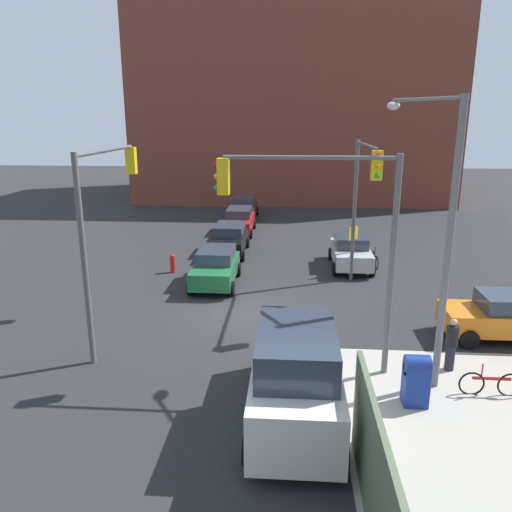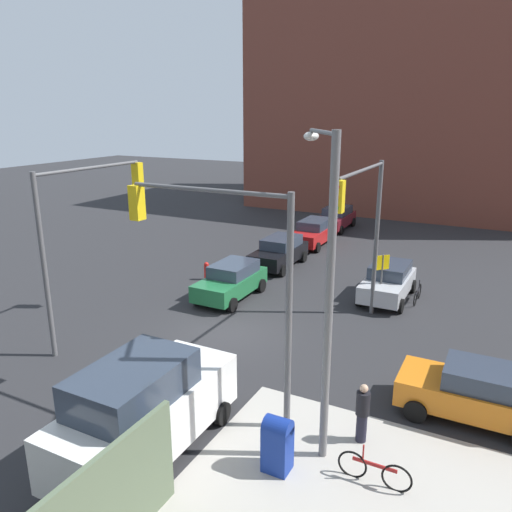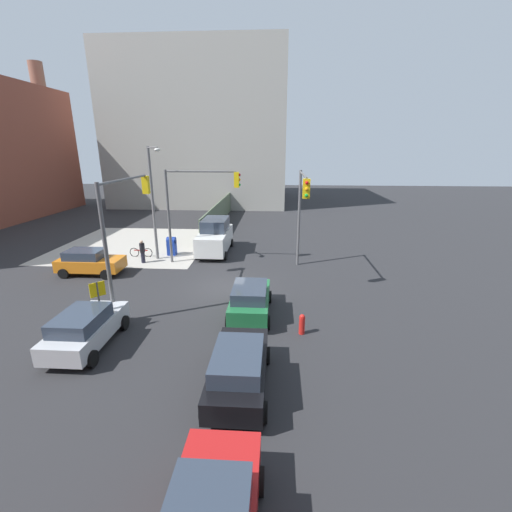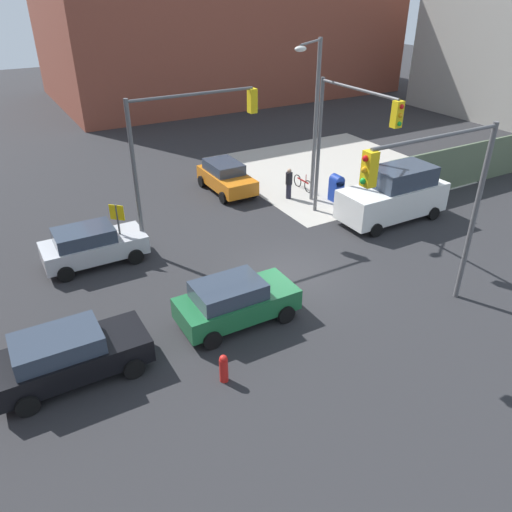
% 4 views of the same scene
% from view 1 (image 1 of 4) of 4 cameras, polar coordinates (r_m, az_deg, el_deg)
% --- Properties ---
extents(ground_plane, '(120.00, 120.00, 0.00)m').
position_cam_1_polar(ground_plane, '(19.83, -0.88, -6.45)').
color(ground_plane, '#28282B').
extents(building_brick_west, '(16.00, 28.00, 17.49)m').
position_cam_1_polar(building_brick_west, '(50.33, 4.27, 17.01)').
color(building_brick_west, brown).
rests_on(building_brick_west, ground).
extents(traffic_signal_nw_corner, '(5.73, 0.36, 6.50)m').
position_cam_1_polar(traffic_signal_nw_corner, '(21.01, 12.06, 7.60)').
color(traffic_signal_nw_corner, '#59595B').
rests_on(traffic_signal_nw_corner, ground).
extents(traffic_signal_se_corner, '(5.38, 0.36, 6.50)m').
position_cam_1_polar(traffic_signal_se_corner, '(17.23, -16.83, 5.52)').
color(traffic_signal_se_corner, '#59595B').
rests_on(traffic_signal_se_corner, ground).
extents(traffic_signal_ne_corner, '(0.36, 5.15, 6.50)m').
position_cam_1_polar(traffic_signal_ne_corner, '(14.13, 7.84, 3.90)').
color(traffic_signal_ne_corner, '#59595B').
rests_on(traffic_signal_ne_corner, ground).
extents(street_lamp_corner, '(2.38, 1.61, 8.00)m').
position_cam_1_polar(street_lamp_corner, '(14.27, 20.26, 3.56)').
color(street_lamp_corner, slate).
rests_on(street_lamp_corner, ground).
extents(warning_sign_two_way, '(0.48, 0.48, 2.40)m').
position_cam_1_polar(warning_sign_two_way, '(24.60, 11.02, 1.64)').
color(warning_sign_two_way, '#4C4C4C').
rests_on(warning_sign_two_way, ground).
extents(mailbox_blue, '(0.56, 0.64, 1.43)m').
position_cam_1_polar(mailbox_blue, '(14.24, 17.83, -13.18)').
color(mailbox_blue, navy).
rests_on(mailbox_blue, ground).
extents(fire_hydrant, '(0.26, 0.26, 0.94)m').
position_cam_1_polar(fire_hydrant, '(25.01, -9.52, -0.79)').
color(fire_hydrant, red).
rests_on(fire_hydrant, ground).
extents(hatchback_orange, '(2.02, 4.03, 1.62)m').
position_cam_1_polar(hatchback_orange, '(19.31, 26.61, -6.12)').
color(hatchback_orange, orange).
rests_on(hatchback_orange, ground).
extents(coupe_maroon, '(4.34, 2.02, 1.62)m').
position_cam_1_polar(coupe_maroon, '(38.12, -1.39, 5.60)').
color(coupe_maroon, maroon).
rests_on(coupe_maroon, ground).
extents(sedan_silver, '(4.11, 2.02, 1.62)m').
position_cam_1_polar(sedan_silver, '(25.93, 10.77, 0.55)').
color(sedan_silver, '#B7BABF').
rests_on(sedan_silver, ground).
extents(sedan_green, '(4.11, 2.02, 1.62)m').
position_cam_1_polar(sedan_green, '(22.90, -4.63, -1.21)').
color(sedan_green, '#1E6638').
rests_on(sedan_green, ground).
extents(sedan_red, '(4.46, 2.02, 1.62)m').
position_cam_1_polar(sedan_red, '(33.18, -1.95, 4.10)').
color(sedan_red, '#B21919').
rests_on(sedan_red, ground).
extents(coupe_black, '(4.34, 2.02, 1.62)m').
position_cam_1_polar(coupe_black, '(28.13, -3.08, 1.99)').
color(coupe_black, black).
rests_on(coupe_black, ground).
extents(van_white_delivery, '(5.40, 2.32, 2.62)m').
position_cam_1_polar(van_white_delivery, '(12.75, 4.55, -13.34)').
color(van_white_delivery, white).
rests_on(van_white_delivery, ground).
extents(pedestrian_crossing, '(0.36, 0.36, 1.67)m').
position_cam_1_polar(pedestrian_crossing, '(16.32, 21.43, -9.32)').
color(pedestrian_crossing, black).
rests_on(pedestrian_crossing, ground).
extents(bicycle_leaning_on_fence, '(0.05, 1.75, 0.97)m').
position_cam_1_polar(bicycle_leaning_on_fence, '(15.59, 25.25, -13.08)').
color(bicycle_leaning_on_fence, black).
rests_on(bicycle_leaning_on_fence, ground).
extents(bicycle_at_crosswalk, '(1.75, 0.05, 0.97)m').
position_cam_1_polar(bicycle_at_crosswalk, '(26.47, 13.48, -0.41)').
color(bicycle_at_crosswalk, black).
rests_on(bicycle_at_crosswalk, ground).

